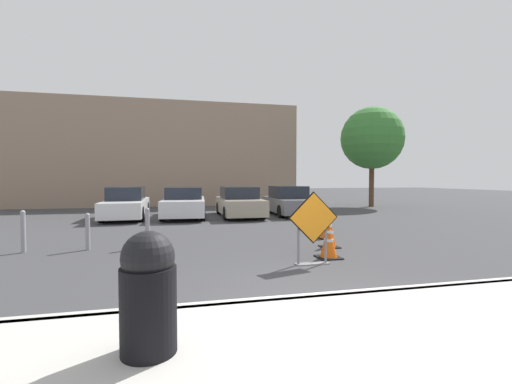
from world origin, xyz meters
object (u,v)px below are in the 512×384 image
at_px(parked_car_nearest, 126,204).
at_px(road_closed_sign, 313,224).
at_px(traffic_cone_third, 325,227).
at_px(bollard_nearest, 147,227).
at_px(traffic_cone_fourth, 325,222).
at_px(bollard_second, 88,230).
at_px(parked_car_second, 184,203).
at_px(traffic_cone_second, 330,233).
at_px(traffic_cone_nearest, 329,241).
at_px(bollard_third, 23,230).
at_px(trash_bin, 148,291).
at_px(parked_car_third, 239,203).
at_px(parked_car_fourth, 288,201).

bearing_deg(parked_car_nearest, road_closed_sign, 116.70).
height_order(traffic_cone_third, bollard_nearest, bollard_nearest).
height_order(traffic_cone_fourth, bollard_second, bollard_second).
xyz_separation_m(traffic_cone_fourth, parked_car_second, (-4.55, 5.80, 0.30)).
height_order(road_closed_sign, parked_car_second, road_closed_sign).
relative_size(traffic_cone_second, bollard_nearest, 0.74).
height_order(traffic_cone_nearest, traffic_cone_third, traffic_cone_nearest).
distance_m(road_closed_sign, bollard_third, 7.06).
bearing_deg(bollard_second, bollard_nearest, -0.00).
bearing_deg(traffic_cone_fourth, parked_car_second, 128.08).
distance_m(trash_bin, bollard_second, 6.36).
distance_m(road_closed_sign, bollard_second, 5.74).
distance_m(parked_car_third, bollard_nearest, 7.77).
height_order(traffic_cone_fourth, parked_car_third, parked_car_third).
relative_size(traffic_cone_nearest, bollard_nearest, 0.78).
distance_m(traffic_cone_second, traffic_cone_third, 1.35).
bearing_deg(bollard_nearest, bollard_second, 180.00).
relative_size(traffic_cone_second, bollard_second, 0.83).
distance_m(traffic_cone_third, parked_car_nearest, 9.74).
xyz_separation_m(road_closed_sign, parked_car_second, (-2.50, 9.72, -0.19)).
distance_m(traffic_cone_third, bollard_nearest, 5.18).
relative_size(traffic_cone_second, traffic_cone_fourth, 1.04).
xyz_separation_m(traffic_cone_second, parked_car_second, (-3.64, 8.09, 0.29)).
bearing_deg(road_closed_sign, parked_car_third, 89.30).
distance_m(traffic_cone_third, parked_car_third, 6.80).
bearing_deg(parked_car_third, bollard_third, 45.94).
distance_m(traffic_cone_fourth, parked_car_fourth, 6.02).
distance_m(parked_car_fourth, bollard_third, 11.71).
bearing_deg(parked_car_fourth, traffic_cone_third, 81.60).
bearing_deg(traffic_cone_nearest, bollard_nearest, 152.16).
distance_m(parked_car_second, trash_bin, 13.07).
bearing_deg(traffic_cone_second, trash_bin, -130.35).
relative_size(traffic_cone_second, parked_car_second, 0.17).
bearing_deg(traffic_cone_nearest, parked_car_nearest, 121.07).
xyz_separation_m(traffic_cone_nearest, trash_bin, (-3.66, -3.84, 0.34)).
bearing_deg(bollard_second, road_closed_sign, -28.18).
height_order(parked_car_second, trash_bin, parked_car_second).
height_order(parked_car_third, bollard_third, parked_car_third).
distance_m(traffic_cone_second, bollard_second, 6.28).
bearing_deg(traffic_cone_nearest, bollard_second, 158.66).
bearing_deg(bollard_second, parked_car_nearest, 90.52).
xyz_separation_m(traffic_cone_third, trash_bin, (-4.67, -6.24, 0.37)).
bearing_deg(parked_car_fourth, trash_bin, 67.16).
relative_size(parked_car_nearest, trash_bin, 3.98).
height_order(bollard_nearest, bollard_second, bollard_nearest).
height_order(traffic_cone_third, trash_bin, trash_bin).
relative_size(traffic_cone_third, parked_car_second, 0.16).
distance_m(traffic_cone_nearest, bollard_second, 6.05).
xyz_separation_m(traffic_cone_second, bollard_third, (-7.66, 1.08, 0.17)).
height_order(bollard_second, bollard_third, bollard_third).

